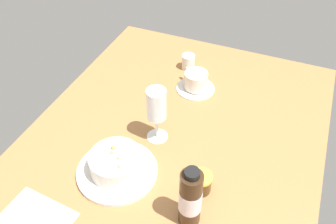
{
  "coord_description": "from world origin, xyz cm",
  "views": [
    {
      "loc": [
        66.66,
        26.44,
        77.23
      ],
      "look_at": [
        -3.07,
        -2.37,
        7.98
      ],
      "focal_mm": 38.66,
      "sensor_mm": 36.0,
      "label": 1
    }
  ],
  "objects_px": {
    "cutlery_setting": "(35,221)",
    "sauce_bottle_brown": "(190,198)",
    "coffee_cup": "(196,82)",
    "jam_jar": "(201,183)",
    "wine_glass": "(157,106)",
    "creamer_jug": "(188,62)",
    "porridge_bowl": "(116,165)"
  },
  "relations": [
    {
      "from": "wine_glass",
      "to": "coffee_cup",
      "type": "bearing_deg",
      "value": 173.46
    },
    {
      "from": "cutlery_setting",
      "to": "coffee_cup",
      "type": "relative_size",
      "value": 1.4
    },
    {
      "from": "jam_jar",
      "to": "wine_glass",
      "type": "bearing_deg",
      "value": -126.82
    },
    {
      "from": "porridge_bowl",
      "to": "creamer_jug",
      "type": "xyz_separation_m",
      "value": [
        -0.52,
        0.01,
        -0.0
      ]
    },
    {
      "from": "sauce_bottle_brown",
      "to": "porridge_bowl",
      "type": "bearing_deg",
      "value": -104.18
    },
    {
      "from": "cutlery_setting",
      "to": "jam_jar",
      "type": "distance_m",
      "value": 0.41
    },
    {
      "from": "coffee_cup",
      "to": "jam_jar",
      "type": "xyz_separation_m",
      "value": [
        0.38,
        0.15,
        -0.0
      ]
    },
    {
      "from": "porridge_bowl",
      "to": "wine_glass",
      "type": "xyz_separation_m",
      "value": [
        -0.17,
        0.04,
        0.09
      ]
    },
    {
      "from": "wine_glass",
      "to": "sauce_bottle_brown",
      "type": "relative_size",
      "value": 0.96
    },
    {
      "from": "coffee_cup",
      "to": "sauce_bottle_brown",
      "type": "bearing_deg",
      "value": 17.55
    },
    {
      "from": "wine_glass",
      "to": "jam_jar",
      "type": "relative_size",
      "value": 3.07
    },
    {
      "from": "sauce_bottle_brown",
      "to": "creamer_jug",
      "type": "bearing_deg",
      "value": -159.63
    },
    {
      "from": "porridge_bowl",
      "to": "jam_jar",
      "type": "relative_size",
      "value": 3.8
    },
    {
      "from": "porridge_bowl",
      "to": "sauce_bottle_brown",
      "type": "distance_m",
      "value": 0.24
    },
    {
      "from": "coffee_cup",
      "to": "jam_jar",
      "type": "bearing_deg",
      "value": 21.08
    },
    {
      "from": "creamer_jug",
      "to": "wine_glass",
      "type": "xyz_separation_m",
      "value": [
        0.35,
        0.04,
        0.09
      ]
    },
    {
      "from": "jam_jar",
      "to": "creamer_jug",
      "type": "bearing_deg",
      "value": -156.44
    },
    {
      "from": "coffee_cup",
      "to": "wine_glass",
      "type": "relative_size",
      "value": 0.74
    },
    {
      "from": "jam_jar",
      "to": "coffee_cup",
      "type": "bearing_deg",
      "value": -158.92
    },
    {
      "from": "cutlery_setting",
      "to": "coffee_cup",
      "type": "height_order",
      "value": "coffee_cup"
    },
    {
      "from": "porridge_bowl",
      "to": "creamer_jug",
      "type": "relative_size",
      "value": 3.64
    },
    {
      "from": "wine_glass",
      "to": "cutlery_setting",
      "type": "bearing_deg",
      "value": -22.78
    },
    {
      "from": "porridge_bowl",
      "to": "jam_jar",
      "type": "height_order",
      "value": "porridge_bowl"
    },
    {
      "from": "cutlery_setting",
      "to": "wine_glass",
      "type": "height_order",
      "value": "wine_glass"
    },
    {
      "from": "cutlery_setting",
      "to": "jam_jar",
      "type": "xyz_separation_m",
      "value": [
        -0.24,
        0.33,
        0.02
      ]
    },
    {
      "from": "jam_jar",
      "to": "cutlery_setting",
      "type": "bearing_deg",
      "value": -54.33
    },
    {
      "from": "porridge_bowl",
      "to": "jam_jar",
      "type": "bearing_deg",
      "value": 98.92
    },
    {
      "from": "cutlery_setting",
      "to": "sauce_bottle_brown",
      "type": "distance_m",
      "value": 0.37
    },
    {
      "from": "coffee_cup",
      "to": "porridge_bowl",
      "type": "bearing_deg",
      "value": -10.0
    },
    {
      "from": "porridge_bowl",
      "to": "jam_jar",
      "type": "xyz_separation_m",
      "value": [
        -0.03,
        0.22,
        -0.0
      ]
    },
    {
      "from": "cutlery_setting",
      "to": "sauce_bottle_brown",
      "type": "height_order",
      "value": "sauce_bottle_brown"
    },
    {
      "from": "wine_glass",
      "to": "jam_jar",
      "type": "bearing_deg",
      "value": 53.18
    }
  ]
}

